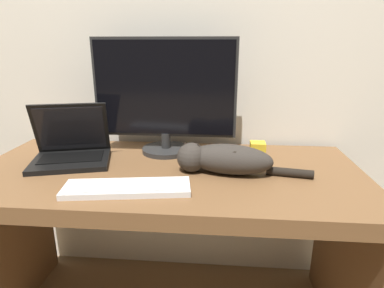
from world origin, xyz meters
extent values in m
cube|color=silver|center=(0.00, 0.76, 1.30)|extent=(6.40, 0.06, 2.60)
cube|color=brown|center=(0.00, 0.35, 0.70)|extent=(1.52, 0.70, 0.06)
cube|color=brown|center=(-0.72, 0.35, 0.34)|extent=(0.04, 0.65, 0.67)
cube|color=brown|center=(0.72, 0.35, 0.34)|extent=(0.04, 0.65, 0.67)
cylinder|color=#282828|center=(-0.04, 0.56, 0.74)|extent=(0.22, 0.22, 0.02)
cylinder|color=#282828|center=(-0.04, 0.56, 0.79)|extent=(0.04, 0.04, 0.07)
cube|color=#282828|center=(-0.04, 0.57, 1.02)|extent=(0.62, 0.02, 0.42)
cube|color=black|center=(-0.04, 0.56, 1.02)|extent=(0.60, 0.01, 0.40)
cube|color=black|center=(-0.40, 0.38, 0.74)|extent=(0.35, 0.31, 0.02)
cube|color=black|center=(-0.41, 0.39, 0.75)|extent=(0.27, 0.19, 0.00)
cube|color=black|center=(-0.42, 0.45, 0.86)|extent=(0.32, 0.17, 0.22)
cube|color=black|center=(-0.42, 0.45, 0.86)|extent=(0.28, 0.15, 0.20)
cube|color=white|center=(-0.10, 0.15, 0.74)|extent=(0.43, 0.19, 0.02)
cube|color=#B3B3B3|center=(-0.10, 0.15, 0.75)|extent=(0.40, 0.16, 0.00)
ellipsoid|color=#332D28|center=(0.24, 0.33, 0.79)|extent=(0.34, 0.18, 0.11)
ellipsoid|color=black|center=(0.26, 0.33, 0.82)|extent=(0.16, 0.12, 0.05)
sphere|color=#332D28|center=(0.10, 0.34, 0.79)|extent=(0.11, 0.11, 0.11)
cone|color=black|center=(0.07, 0.34, 0.84)|extent=(0.03, 0.03, 0.03)
cone|color=black|center=(0.12, 0.33, 0.84)|extent=(0.03, 0.03, 0.03)
cylinder|color=black|center=(0.46, 0.32, 0.75)|extent=(0.17, 0.06, 0.03)
cube|color=gold|center=(0.37, 0.53, 0.76)|extent=(0.06, 0.06, 0.06)
camera|label=1|loc=(0.20, -0.81, 1.20)|focal=30.00mm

